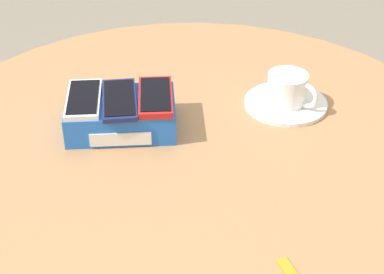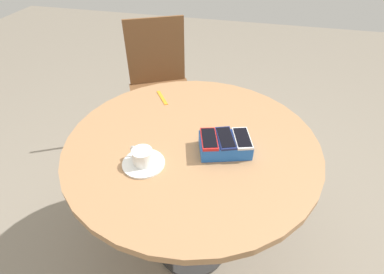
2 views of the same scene
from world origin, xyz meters
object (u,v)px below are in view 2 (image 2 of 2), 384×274
(phone_white, at_px, (242,138))
(chair_near_window, at_px, (161,88))
(saucer, at_px, (144,163))
(coffee_cup, at_px, (142,156))
(lanyard_strap, at_px, (162,98))
(round_table, at_px, (192,160))
(phone_navy, at_px, (226,138))
(phone_box, at_px, (225,145))
(phone_red, at_px, (209,139))

(phone_white, height_order, chair_near_window, chair_near_window)
(saucer, height_order, coffee_cup, coffee_cup)
(coffee_cup, height_order, lanyard_strap, coffee_cup)
(round_table, relative_size, phone_navy, 6.97)
(phone_box, distance_m, lanyard_strap, 0.48)
(phone_white, xyz_separation_m, phone_navy, (0.06, 0.01, -0.00))
(phone_white, distance_m, phone_red, 0.13)
(phone_red, distance_m, coffee_cup, 0.26)
(phone_navy, height_order, lanyard_strap, phone_navy)
(round_table, height_order, chair_near_window, chair_near_window)
(coffee_cup, bearing_deg, saucer, 153.43)
(saucer, relative_size, chair_near_window, 0.17)
(phone_white, distance_m, chair_near_window, 1.10)
(phone_box, bearing_deg, chair_near_window, -56.63)
(coffee_cup, bearing_deg, phone_red, -150.34)
(phone_navy, bearing_deg, lanyard_strap, -41.28)
(phone_white, xyz_separation_m, chair_near_window, (0.63, -0.84, -0.33))
(phone_red, bearing_deg, phone_white, -163.79)
(phone_white, relative_size, coffee_cup, 1.41)
(round_table, xyz_separation_m, phone_white, (-0.20, 0.01, 0.17))
(coffee_cup, xyz_separation_m, lanyard_strap, (0.08, -0.46, -0.04))
(round_table, relative_size, chair_near_window, 1.10)
(phone_white, relative_size, lanyard_strap, 1.02)
(saucer, xyz_separation_m, chair_near_window, (0.29, -1.00, -0.27))
(phone_white, bearing_deg, phone_navy, 12.28)
(saucer, bearing_deg, phone_box, -152.31)
(lanyard_strap, bearing_deg, saucer, 99.84)
(coffee_cup, bearing_deg, round_table, -129.76)
(phone_navy, relative_size, phone_red, 1.05)
(lanyard_strap, xyz_separation_m, chair_near_window, (0.20, -0.54, -0.27))
(phone_navy, height_order, chair_near_window, chair_near_window)
(phone_red, bearing_deg, phone_box, -162.28)
(saucer, height_order, chair_near_window, chair_near_window)
(round_table, bearing_deg, phone_white, 176.62)
(phone_box, xyz_separation_m, phone_red, (0.06, 0.02, 0.03))
(phone_red, xyz_separation_m, coffee_cup, (0.22, 0.13, -0.02))
(round_table, distance_m, phone_red, 0.19)
(phone_navy, bearing_deg, phone_red, 20.12)
(phone_box, relative_size, phone_white, 1.58)
(phone_navy, xyz_separation_m, saucer, (0.28, 0.15, -0.06))
(phone_white, bearing_deg, saucer, 25.52)
(saucer, relative_size, lanyard_strap, 1.15)
(round_table, distance_m, coffee_cup, 0.27)
(round_table, height_order, phone_navy, phone_navy)
(coffee_cup, relative_size, lanyard_strap, 0.72)
(phone_white, bearing_deg, lanyard_strap, -35.67)
(chair_near_window, bearing_deg, phone_box, 123.37)
(phone_white, bearing_deg, phone_box, 14.74)
(coffee_cup, bearing_deg, phone_navy, -152.24)
(phone_red, distance_m, lanyard_strap, 0.46)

